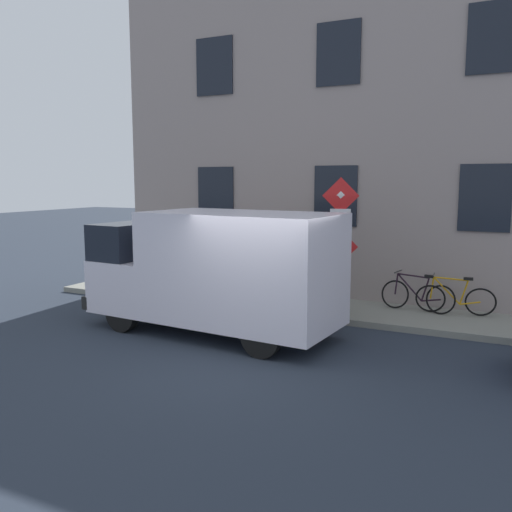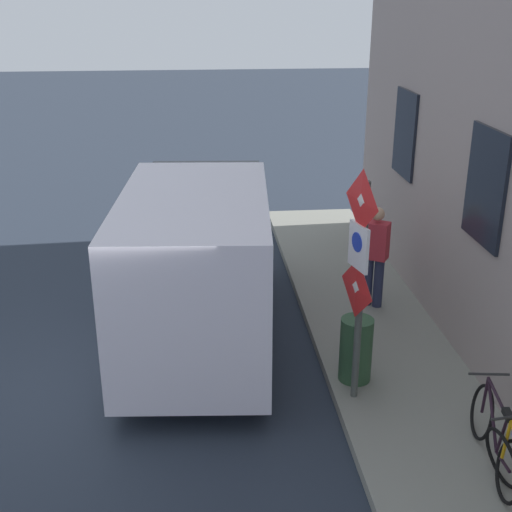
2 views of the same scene
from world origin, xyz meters
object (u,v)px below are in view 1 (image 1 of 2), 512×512
bicycle_orange (455,298)px  litter_bin (322,293)px  bicycle_black (417,295)px  sign_post_stacked (340,232)px  pedestrian (250,261)px  delivery_van (216,269)px

bicycle_orange → litter_bin: litter_bin is taller
bicycle_black → litter_bin: 2.20m
bicycle_orange → sign_post_stacked: bearing=23.1°
litter_bin → sign_post_stacked: bearing=-109.1°
bicycle_black → pedestrian: 4.18m
sign_post_stacked → bicycle_orange: size_ratio=1.70×
bicycle_orange → litter_bin: bearing=16.6°
sign_post_stacked → delivery_van: bearing=133.8°
sign_post_stacked → litter_bin: sign_post_stacked is taller
delivery_van → bicycle_orange: delivery_van is taller
sign_post_stacked → litter_bin: bearing=70.9°
sign_post_stacked → delivery_van: sign_post_stacked is taller
bicycle_orange → litter_bin: (-1.11, 2.71, 0.08)m
sign_post_stacked → delivery_van: size_ratio=0.53×
sign_post_stacked → pedestrian: bearing=70.0°
delivery_van → bicycle_black: bearing=-133.1°
sign_post_stacked → bicycle_black: (1.26, -1.47, -1.49)m
sign_post_stacked → bicycle_black: 2.45m
litter_bin → bicycle_black: bearing=-59.5°
bicycle_orange → litter_bin: 2.93m
bicycle_black → bicycle_orange: bearing=-172.3°
delivery_van → litter_bin: size_ratio=6.08×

